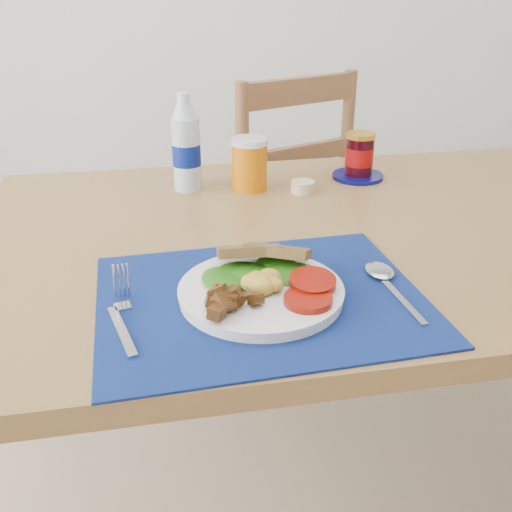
{
  "coord_description": "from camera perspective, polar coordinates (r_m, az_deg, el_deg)",
  "views": [
    {
      "loc": [
        -0.34,
        -0.79,
        1.19
      ],
      "look_at": [
        -0.19,
        -0.01,
        0.8
      ],
      "focal_mm": 40.0,
      "sensor_mm": 36.0,
      "label": 1
    }
  ],
  "objects": [
    {
      "name": "placemat",
      "position": [
        0.87,
        0.49,
        -4.24
      ],
      "size": [
        0.5,
        0.4,
        0.0
      ],
      "primitive_type": "cube",
      "rotation": [
        0.0,
        0.0,
        0.04
      ],
      "color": "black",
      "rests_on": "table"
    },
    {
      "name": "water_bottle",
      "position": [
        1.3,
        -6.99,
        10.66
      ],
      "size": [
        0.06,
        0.06,
        0.22
      ],
      "color": "#ADBFCC",
      "rests_on": "table"
    },
    {
      "name": "spoon",
      "position": [
        0.93,
        12.88,
        -2.39
      ],
      "size": [
        0.05,
        0.19,
        0.01
      ],
      "rotation": [
        0.0,
        0.0,
        0.05
      ],
      "color": "#B2B5BA",
      "rests_on": "placemat"
    },
    {
      "name": "fork",
      "position": [
        0.84,
        -13.21,
        -5.76
      ],
      "size": [
        0.04,
        0.19,
        0.0
      ],
      "rotation": [
        0.0,
        0.0,
        0.24
      ],
      "color": "#B2B5BA",
      "rests_on": "placemat"
    },
    {
      "name": "juice_glass",
      "position": [
        1.31,
        -0.66,
        9.04
      ],
      "size": [
        0.08,
        0.08,
        0.11
      ],
      "primitive_type": "cylinder",
      "color": "#CD6905",
      "rests_on": "table"
    },
    {
      "name": "breakfast_plate",
      "position": [
        0.85,
        0.22,
        -3.28
      ],
      "size": [
        0.25,
        0.25,
        0.06
      ],
      "rotation": [
        0.0,
        0.0,
        -0.21
      ],
      "color": "silver",
      "rests_on": "placemat"
    },
    {
      "name": "chair_far",
      "position": [
        1.81,
        1.84,
        6.49
      ],
      "size": [
        0.55,
        0.54,
        1.15
      ],
      "rotation": [
        0.0,
        0.0,
        3.52
      ],
      "color": "brown",
      "rests_on": "ground"
    },
    {
      "name": "table",
      "position": [
        1.17,
        7.48,
        -0.75
      ],
      "size": [
        1.4,
        0.9,
        0.75
      ],
      "color": "brown",
      "rests_on": "ground"
    },
    {
      "name": "jam_on_saucer",
      "position": [
        1.41,
        10.27,
        9.59
      ],
      "size": [
        0.12,
        0.12,
        0.11
      ],
      "color": "#050852",
      "rests_on": "table"
    },
    {
      "name": "ramekin",
      "position": [
        1.3,
        4.68,
        6.91
      ],
      "size": [
        0.05,
        0.05,
        0.03
      ],
      "primitive_type": "cylinder",
      "color": "#C9AE94",
      "rests_on": "table"
    }
  ]
}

